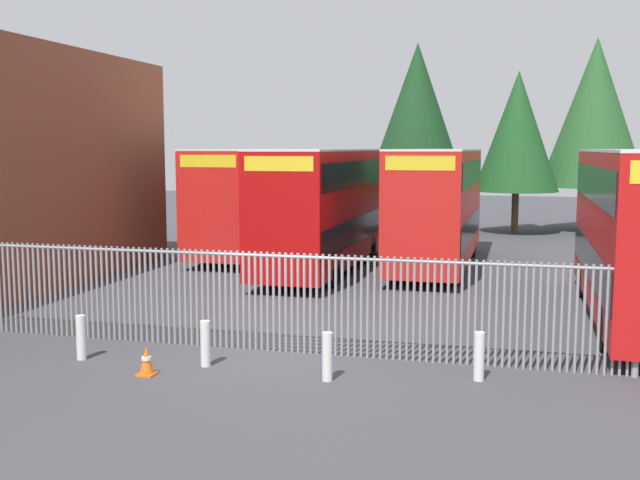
{
  "coord_description": "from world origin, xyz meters",
  "views": [
    {
      "loc": [
        5.18,
        -15.42,
        4.44
      ],
      "look_at": [
        0.0,
        4.0,
        2.0
      ],
      "focal_mm": 42.37,
      "sensor_mm": 36.0,
      "label": 1
    }
  ],
  "objects_px": {
    "double_decker_bus_behind_fence_left": "(438,203)",
    "double_decker_bus_far_back": "(325,204)",
    "bollard_far_right": "(479,356)",
    "traffic_cone_by_gate": "(146,361)",
    "bollard_near_left": "(81,337)",
    "bollard_near_right": "(327,357)",
    "bollard_center_front": "(205,344)",
    "double_decker_bus_behind_fence_right": "(259,196)"
  },
  "relations": [
    {
      "from": "bollard_far_right",
      "to": "bollard_center_front",
      "type": "bearing_deg",
      "value": -175.09
    },
    {
      "from": "bollard_far_right",
      "to": "traffic_cone_by_gate",
      "type": "xyz_separation_m",
      "value": [
        -6.35,
        -1.34,
        -0.19
      ]
    },
    {
      "from": "double_decker_bus_behind_fence_left",
      "to": "traffic_cone_by_gate",
      "type": "height_order",
      "value": "double_decker_bus_behind_fence_left"
    },
    {
      "from": "bollard_center_front",
      "to": "traffic_cone_by_gate",
      "type": "xyz_separation_m",
      "value": [
        -0.88,
        -0.87,
        -0.19
      ]
    },
    {
      "from": "double_decker_bus_far_back",
      "to": "bollard_center_front",
      "type": "xyz_separation_m",
      "value": [
        0.75,
        -12.6,
        -1.95
      ]
    },
    {
      "from": "bollard_far_right",
      "to": "double_decker_bus_behind_fence_left",
      "type": "bearing_deg",
      "value": 99.39
    },
    {
      "from": "bollard_near_left",
      "to": "bollard_near_right",
      "type": "bearing_deg",
      "value": -0.96
    },
    {
      "from": "double_decker_bus_behind_fence_right",
      "to": "traffic_cone_by_gate",
      "type": "xyz_separation_m",
      "value": [
        3.7,
        -17.15,
        -2.13
      ]
    },
    {
      "from": "double_decker_bus_behind_fence_left",
      "to": "double_decker_bus_behind_fence_right",
      "type": "height_order",
      "value": "same"
    },
    {
      "from": "bollard_near_right",
      "to": "traffic_cone_by_gate",
      "type": "relative_size",
      "value": 1.61
    },
    {
      "from": "double_decker_bus_behind_fence_right",
      "to": "double_decker_bus_far_back",
      "type": "bearing_deg",
      "value": -43.9
    },
    {
      "from": "bollard_near_left",
      "to": "bollard_far_right",
      "type": "relative_size",
      "value": 1.0
    },
    {
      "from": "bollard_near_left",
      "to": "traffic_cone_by_gate",
      "type": "relative_size",
      "value": 1.61
    },
    {
      "from": "bollard_near_left",
      "to": "bollard_center_front",
      "type": "distance_m",
      "value": 2.75
    },
    {
      "from": "double_decker_bus_far_back",
      "to": "bollard_near_right",
      "type": "bearing_deg",
      "value": -75.2
    },
    {
      "from": "bollard_center_front",
      "to": "traffic_cone_by_gate",
      "type": "bearing_deg",
      "value": -135.03
    },
    {
      "from": "bollard_near_left",
      "to": "double_decker_bus_behind_fence_left",
      "type": "bearing_deg",
      "value": 68.06
    },
    {
      "from": "bollard_center_front",
      "to": "bollard_far_right",
      "type": "height_order",
      "value": "same"
    },
    {
      "from": "bollard_near_left",
      "to": "bollard_center_front",
      "type": "relative_size",
      "value": 1.0
    },
    {
      "from": "bollard_center_front",
      "to": "double_decker_bus_behind_fence_right",
      "type": "bearing_deg",
      "value": 105.7
    },
    {
      "from": "double_decker_bus_behind_fence_left",
      "to": "double_decker_bus_far_back",
      "type": "distance_m",
      "value": 4.33
    },
    {
      "from": "double_decker_bus_behind_fence_left",
      "to": "double_decker_bus_far_back",
      "type": "height_order",
      "value": "same"
    },
    {
      "from": "double_decker_bus_behind_fence_left",
      "to": "bollard_far_right",
      "type": "height_order",
      "value": "double_decker_bus_behind_fence_left"
    },
    {
      "from": "bollard_far_right",
      "to": "double_decker_bus_far_back",
      "type": "bearing_deg",
      "value": 117.17
    },
    {
      "from": "double_decker_bus_behind_fence_right",
      "to": "bollard_near_right",
      "type": "bearing_deg",
      "value": -66.43
    },
    {
      "from": "double_decker_bus_behind_fence_left",
      "to": "double_decker_bus_far_back",
      "type": "bearing_deg",
      "value": -154.67
    },
    {
      "from": "double_decker_bus_far_back",
      "to": "bollard_near_left",
      "type": "bearing_deg",
      "value": -98.85
    },
    {
      "from": "double_decker_bus_behind_fence_left",
      "to": "bollard_center_front",
      "type": "bearing_deg",
      "value": -102.33
    },
    {
      "from": "double_decker_bus_behind_fence_right",
      "to": "traffic_cone_by_gate",
      "type": "bearing_deg",
      "value": -77.82
    },
    {
      "from": "bollard_center_front",
      "to": "bollard_near_right",
      "type": "relative_size",
      "value": 1.0
    },
    {
      "from": "double_decker_bus_behind_fence_right",
      "to": "bollard_far_right",
      "type": "height_order",
      "value": "double_decker_bus_behind_fence_right"
    },
    {
      "from": "double_decker_bus_behind_fence_right",
      "to": "bollard_far_right",
      "type": "distance_m",
      "value": 18.83
    },
    {
      "from": "double_decker_bus_far_back",
      "to": "bollard_far_right",
      "type": "relative_size",
      "value": 11.38
    },
    {
      "from": "double_decker_bus_far_back",
      "to": "bollard_near_left",
      "type": "relative_size",
      "value": 11.38
    },
    {
      "from": "bollard_near_left",
      "to": "double_decker_bus_far_back",
      "type": "bearing_deg",
      "value": 81.15
    },
    {
      "from": "double_decker_bus_behind_fence_right",
      "to": "bollard_center_front",
      "type": "bearing_deg",
      "value": -74.3
    },
    {
      "from": "double_decker_bus_behind_fence_left",
      "to": "bollard_near_right",
      "type": "height_order",
      "value": "double_decker_bus_behind_fence_left"
    },
    {
      "from": "double_decker_bus_behind_fence_right",
      "to": "traffic_cone_by_gate",
      "type": "height_order",
      "value": "double_decker_bus_behind_fence_right"
    },
    {
      "from": "double_decker_bus_behind_fence_left",
      "to": "double_decker_bus_behind_fence_right",
      "type": "bearing_deg",
      "value": 166.71
    },
    {
      "from": "bollard_near_right",
      "to": "traffic_cone_by_gate",
      "type": "distance_m",
      "value": 3.58
    },
    {
      "from": "bollard_near_right",
      "to": "bollard_center_front",
      "type": "bearing_deg",
      "value": 173.59
    },
    {
      "from": "double_decker_bus_far_back",
      "to": "bollard_far_right",
      "type": "bearing_deg",
      "value": -62.83
    }
  ]
}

